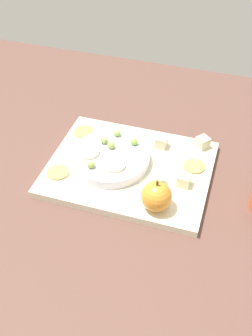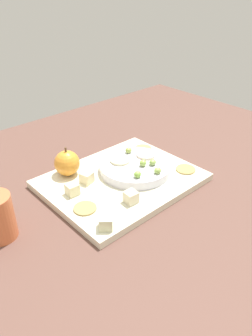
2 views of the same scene
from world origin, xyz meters
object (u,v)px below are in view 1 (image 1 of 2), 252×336
at_px(cracker_2, 58,172).
at_px(apple_slice_0, 114,165).
at_px(platter, 129,169).
at_px(apple_whole, 156,196).
at_px(grape_1, 134,142).
at_px(grape_0, 91,165).
at_px(cracker_1, 84,132).
at_px(cheese_cube_2, 184,180).
at_px(cracker_0, 194,166).
at_px(serving_dish, 110,158).
at_px(apple_slice_1, 88,152).
at_px(grape_4, 117,133).
at_px(grape_2, 111,145).
at_px(cheese_cube_3, 158,180).
at_px(cheese_cube_1, 161,142).
at_px(cheese_cube_0, 203,142).
at_px(grape_3, 104,140).

bearing_deg(cracker_2, apple_slice_0, -162.72).
height_order(platter, apple_whole, apple_whole).
xyz_separation_m(apple_whole, grape_1, (0.10, -0.16, -0.00)).
height_order(cracker_2, grape_0, grape_0).
xyz_separation_m(cracker_1, grape_0, (-0.08, 0.14, 0.03)).
height_order(cheese_cube_2, cracker_0, cheese_cube_2).
xyz_separation_m(cracker_0, grape_1, (0.15, -0.01, 0.03)).
xyz_separation_m(serving_dish, cheese_cube_2, (-0.18, 0.03, 0.00)).
bearing_deg(grape_1, apple_slice_1, 33.84).
distance_m(cracker_0, grape_4, 0.20).
xyz_separation_m(apple_whole, apple_slice_1, (0.19, -0.10, -0.01)).
bearing_deg(apple_slice_0, grape_2, -64.45).
xyz_separation_m(cheese_cube_3, apple_slice_1, (0.18, -0.03, 0.01)).
xyz_separation_m(serving_dish, cheese_cube_1, (-0.10, -0.09, 0.00)).
distance_m(grape_2, grape_4, 0.05).
relative_size(apple_whole, cheese_cube_0, 2.37).
bearing_deg(cracker_1, cheese_cube_1, -178.62).
bearing_deg(grape_3, cheese_cube_1, -156.54).
bearing_deg(platter, apple_slice_1, 4.61).
xyz_separation_m(cheese_cube_0, grape_0, (0.22, 0.18, 0.02)).
xyz_separation_m(serving_dish, grape_3, (0.03, -0.03, 0.02)).
bearing_deg(cheese_cube_0, apple_whole, 75.23).
xyz_separation_m(serving_dish, grape_2, (0.00, -0.02, 0.02)).
relative_size(cheese_cube_0, cracker_1, 0.53).
distance_m(cheese_cube_0, cheese_cube_1, 0.10).
bearing_deg(grape_3, grape_4, -119.50).
height_order(cheese_cube_2, cracker_1, cheese_cube_2).
height_order(cracker_0, grape_3, grape_3).
xyz_separation_m(cracker_0, cracker_2, (0.30, 0.11, 0.00)).
distance_m(platter, grape_4, 0.10).
xyz_separation_m(grape_3, apple_slice_1, (0.02, 0.05, -0.00)).
height_order(apple_whole, cheese_cube_0, apple_whole).
distance_m(cheese_cube_3, cracker_0, 0.11).
height_order(cheese_cube_1, grape_0, grape_0).
xyz_separation_m(cheese_cube_2, cracker_0, (-0.01, -0.07, -0.01)).
bearing_deg(cracker_1, cheese_cube_2, 158.71).
bearing_deg(cracker_1, serving_dish, 140.13).
distance_m(cheese_cube_2, grape_4, 0.21).
distance_m(grape_3, apple_slice_0, 0.09).
bearing_deg(grape_2, cheese_cube_3, 153.92).
bearing_deg(grape_3, serving_dish, 128.46).
bearing_deg(cheese_cube_1, cheese_cube_0, -163.10).
height_order(grape_1, apple_slice_1, grape_1).
xyz_separation_m(grape_1, apple_slice_1, (0.09, 0.06, -0.01)).
bearing_deg(cracker_2, apple_slice_1, -129.53).
xyz_separation_m(platter, cracker_2, (0.15, 0.07, 0.01)).
bearing_deg(apple_slice_0, grape_0, 22.74).
bearing_deg(apple_slice_1, apple_whole, 152.94).
bearing_deg(cracker_1, cracker_0, 171.40).
bearing_deg(grape_0, cracker_0, -156.30).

